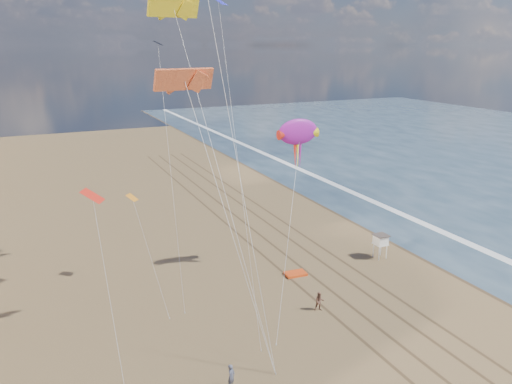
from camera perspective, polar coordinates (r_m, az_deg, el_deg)
wet_sand at (r=74.70m, az=12.08°, el=-2.10°), size 260.00×260.00×0.00m
foam at (r=77.20m, az=14.59°, el=-1.66°), size 260.00×260.00×0.00m
tracks at (r=58.36m, az=4.79°, el=-7.12°), size 7.68×120.00×0.01m
lifeguard_stand at (r=58.23m, az=14.06°, el=-5.35°), size 1.55×1.55×2.79m
grounded_kite at (r=53.43m, az=4.53°, el=-9.29°), size 2.33×1.58×0.25m
show_kite at (r=50.37m, az=4.83°, el=6.82°), size 6.41×6.53×20.24m
kite_flyer_a at (r=37.38m, az=-2.84°, el=-20.29°), size 0.80×0.78×1.85m
kite_flyer_b at (r=46.73m, az=7.27°, el=-12.30°), size 1.05×0.93×1.81m
small_kites at (r=41.69m, az=-11.27°, el=10.12°), size 13.77×21.15×18.49m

